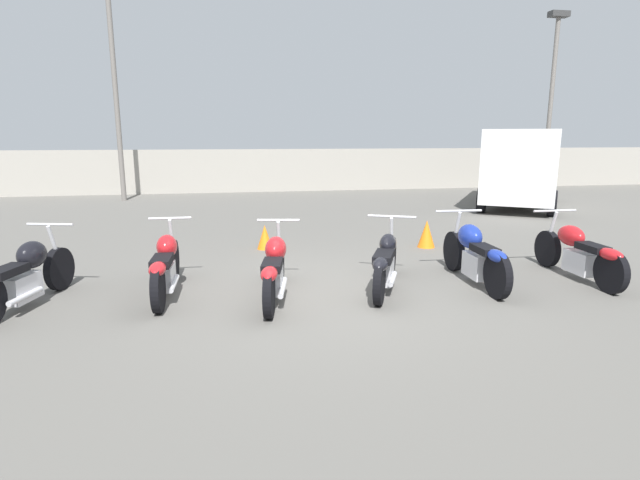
{
  "coord_description": "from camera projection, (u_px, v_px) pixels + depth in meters",
  "views": [
    {
      "loc": [
        -1.26,
        -6.4,
        2.13
      ],
      "look_at": [
        0.0,
        0.53,
        0.65
      ],
      "focal_mm": 28.0,
      "sensor_mm": 36.0,
      "label": 1
    }
  ],
  "objects": [
    {
      "name": "ground_plane",
      "position": [
        327.0,
        294.0,
        6.82
      ],
      "size": [
        60.0,
        60.0,
        0.0
      ],
      "primitive_type": "plane",
      "color": "#5B5954"
    },
    {
      "name": "fence_back",
      "position": [
        262.0,
        171.0,
        18.98
      ],
      "size": [
        40.0,
        0.04,
        1.62
      ],
      "color": "#9E998E",
      "rests_on": "ground_plane"
    },
    {
      "name": "light_pole_left",
      "position": [
        552.0,
        86.0,
        18.33
      ],
      "size": [
        0.7,
        0.35,
        6.47
      ],
      "color": "slate",
      "rests_on": "ground_plane"
    },
    {
      "name": "light_pole_right",
      "position": [
        114.0,
        70.0,
        15.8
      ],
      "size": [
        0.7,
        0.35,
        7.0
      ],
      "color": "slate",
      "rests_on": "ground_plane"
    },
    {
      "name": "motorcycle_slot_0",
      "position": [
        24.0,
        275.0,
        6.21
      ],
      "size": [
        0.78,
        1.99,
        0.97
      ],
      "rotation": [
        0.0,
        0.0,
        -0.25
      ],
      "color": "black",
      "rests_on": "ground_plane"
    },
    {
      "name": "motorcycle_slot_1",
      "position": [
        166.0,
        266.0,
        6.72
      ],
      "size": [
        0.61,
        2.08,
        0.96
      ],
      "rotation": [
        0.0,
        0.0,
        -0.02
      ],
      "color": "black",
      "rests_on": "ground_plane"
    },
    {
      "name": "motorcycle_slot_2",
      "position": [
        275.0,
        268.0,
        6.6
      ],
      "size": [
        0.69,
        2.13,
        0.95
      ],
      "rotation": [
        0.0,
        0.0,
        -0.18
      ],
      "color": "black",
      "rests_on": "ground_plane"
    },
    {
      "name": "motorcycle_slot_3",
      "position": [
        386.0,
        262.0,
        6.97
      ],
      "size": [
        1.06,
        1.92,
        0.95
      ],
      "rotation": [
        0.0,
        0.0,
        -0.42
      ],
      "color": "black",
      "rests_on": "ground_plane"
    },
    {
      "name": "motorcycle_slot_4",
      "position": [
        475.0,
        254.0,
        7.23
      ],
      "size": [
        0.75,
        2.07,
        1.0
      ],
      "rotation": [
        0.0,
        0.0,
        -0.04
      ],
      "color": "black",
      "rests_on": "ground_plane"
    },
    {
      "name": "motorcycle_slot_5",
      "position": [
        579.0,
        252.0,
        7.46
      ],
      "size": [
        0.73,
        2.06,
        0.96
      ],
      "rotation": [
        0.0,
        0.0,
        -0.02
      ],
      "color": "black",
      "rests_on": "ground_plane"
    },
    {
      "name": "parked_van",
      "position": [
        521.0,
        165.0,
        15.06
      ],
      "size": [
        4.23,
        5.01,
        2.29
      ],
      "rotation": [
        0.0,
        0.0,
        -0.59
      ],
      "color": "white",
      "rests_on": "ground_plane"
    },
    {
      "name": "traffic_cone_near",
      "position": [
        265.0,
        237.0,
        9.5
      ],
      "size": [
        0.3,
        0.3,
        0.46
      ],
      "color": "orange",
      "rests_on": "ground_plane"
    },
    {
      "name": "traffic_cone_far",
      "position": [
        427.0,
        234.0,
        9.64
      ],
      "size": [
        0.34,
        0.34,
        0.53
      ],
      "color": "orange",
      "rests_on": "ground_plane"
    }
  ]
}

